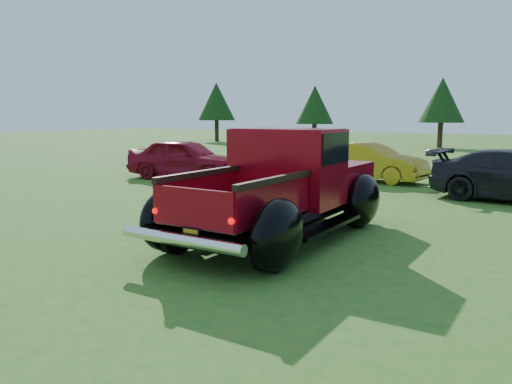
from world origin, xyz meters
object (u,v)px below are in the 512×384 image
tree_far_west (216,102)px  pickup_truck (287,185)px  show_car_red (186,159)px  tree_mid_left (442,100)px  show_car_yellow (369,162)px  tree_west (315,105)px

tree_far_west → pickup_truck: tree_far_west is taller
show_car_red → tree_mid_left: bearing=-19.3°
pickup_truck → show_car_yellow: size_ratio=1.38×
pickup_truck → show_car_red: 9.28m
show_car_red → show_car_yellow: 6.66m
tree_west → pickup_truck: tree_west is taller
tree_far_west → pickup_truck: 35.75m
tree_west → show_car_yellow: 21.48m
tree_far_west → show_car_red: (14.50, -22.47, -2.78)m
pickup_truck → show_car_yellow: bearing=99.3°
tree_far_west → tree_west: bearing=-5.7°
tree_west → tree_mid_left: size_ratio=0.92×
show_car_yellow → tree_mid_left: bearing=11.9°
tree_far_west → tree_mid_left: (19.00, 1.00, -0.14)m
tree_mid_left → show_car_red: (-4.50, -23.47, -2.64)m
show_car_yellow → show_car_red: bearing=123.4°
tree_far_west → show_car_red: tree_far_west is taller
pickup_truck → tree_far_west: bearing=128.8°
tree_far_west → tree_mid_left: 19.03m
tree_mid_left → pickup_truck: tree_mid_left is taller
tree_mid_left → pickup_truck: bearing=-84.7°
tree_west → show_car_red: tree_west is taller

